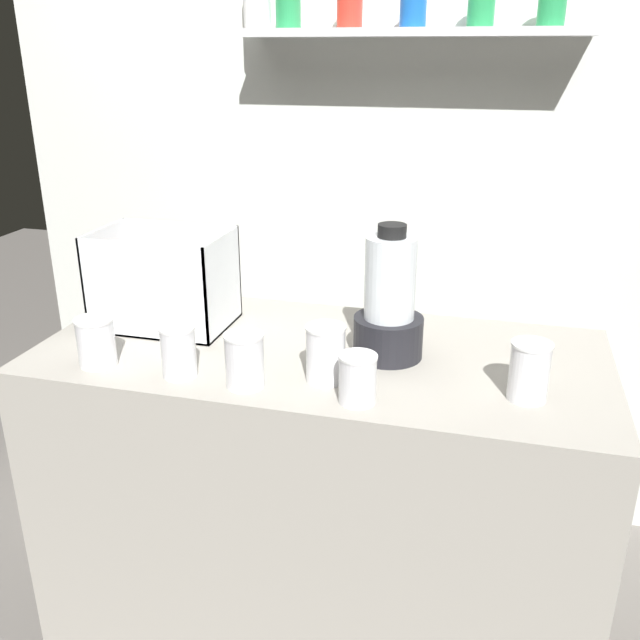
# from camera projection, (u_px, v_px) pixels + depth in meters

# --- Properties ---
(ground_plane) EXTENTS (8.00, 8.00, 0.00)m
(ground_plane) POSITION_uv_depth(u_px,v_px,m) (320.00, 628.00, 2.05)
(ground_plane) COLOR slate
(counter) EXTENTS (1.40, 0.64, 0.90)m
(counter) POSITION_uv_depth(u_px,v_px,m) (320.00, 501.00, 1.88)
(counter) COLOR #9E998E
(counter) RESTS_ON ground_plane
(back_wall_unit) EXTENTS (2.60, 0.24, 2.50)m
(back_wall_unit) POSITION_uv_depth(u_px,v_px,m) (381.00, 157.00, 2.27)
(back_wall_unit) COLOR silver
(back_wall_unit) RESTS_ON ground_plane
(carrot_display_bin) EXTENTS (0.35, 0.23, 0.26)m
(carrot_display_bin) POSITION_uv_depth(u_px,v_px,m) (164.00, 295.00, 1.85)
(carrot_display_bin) COLOR white
(carrot_display_bin) RESTS_ON counter
(blender_pitcher) EXTENTS (0.17, 0.17, 0.33)m
(blender_pitcher) POSITION_uv_depth(u_px,v_px,m) (389.00, 306.00, 1.64)
(blender_pitcher) COLOR black
(blender_pitcher) RESTS_ON counter
(juice_cup_beet_far_left) EXTENTS (0.09, 0.09, 0.12)m
(juice_cup_beet_far_left) POSITION_uv_depth(u_px,v_px,m) (97.00, 345.00, 1.62)
(juice_cup_beet_far_left) COLOR white
(juice_cup_beet_far_left) RESTS_ON counter
(juice_cup_carrot_left) EXTENTS (0.08, 0.08, 0.12)m
(juice_cup_carrot_left) POSITION_uv_depth(u_px,v_px,m) (179.00, 354.00, 1.57)
(juice_cup_carrot_left) COLOR white
(juice_cup_carrot_left) RESTS_ON counter
(juice_cup_beet_middle) EXTENTS (0.09, 0.09, 0.12)m
(juice_cup_beet_middle) POSITION_uv_depth(u_px,v_px,m) (245.00, 363.00, 1.52)
(juice_cup_beet_middle) COLOR white
(juice_cup_beet_middle) RESTS_ON counter
(juice_cup_pomegranate_right) EXTENTS (0.09, 0.09, 0.13)m
(juice_cup_pomegranate_right) POSITION_uv_depth(u_px,v_px,m) (326.00, 357.00, 1.54)
(juice_cup_pomegranate_right) COLOR white
(juice_cup_pomegranate_right) RESTS_ON counter
(juice_cup_beet_far_right) EXTENTS (0.08, 0.08, 0.11)m
(juice_cup_beet_far_right) POSITION_uv_depth(u_px,v_px,m) (358.00, 381.00, 1.45)
(juice_cup_beet_far_right) COLOR white
(juice_cup_beet_far_right) RESTS_ON counter
(juice_cup_pomegranate_rightmost) EXTENTS (0.09, 0.09, 0.13)m
(juice_cup_pomegranate_rightmost) POSITION_uv_depth(u_px,v_px,m) (529.00, 374.00, 1.46)
(juice_cup_pomegranate_rightmost) COLOR white
(juice_cup_pomegranate_rightmost) RESTS_ON counter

